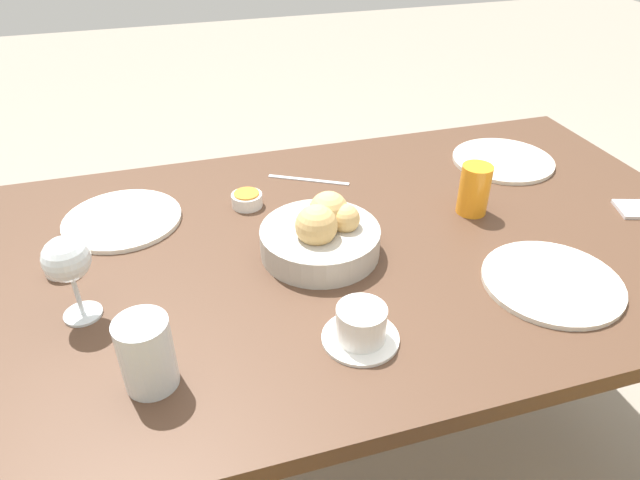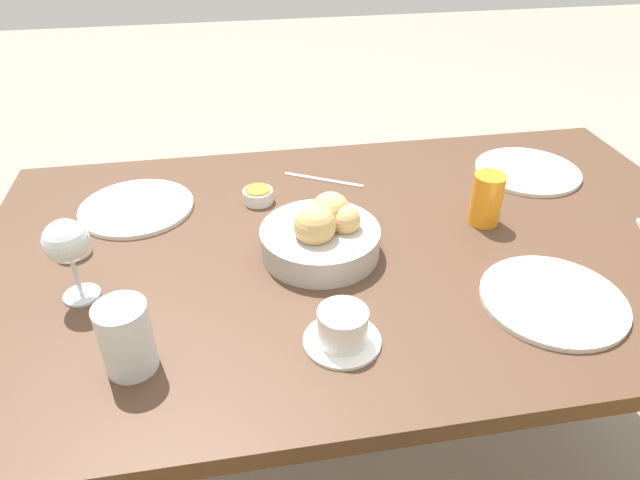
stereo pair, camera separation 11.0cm
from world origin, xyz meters
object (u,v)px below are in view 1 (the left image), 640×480
plate_near_left (503,160)px  wine_glass (67,262)px  fork_silver (308,180)px  plate_near_right (122,220)px  coffee_cup (361,326)px  bread_basket (321,234)px  water_tumbler (147,354)px  jam_bowl_honey (247,199)px  jam_bowl_berry (63,264)px  juice_glass (474,189)px  plate_far_center (552,282)px

plate_near_left → wine_glass: (1.00, 0.30, 0.11)m
fork_silver → plate_near_right: bearing=8.4°
plate_near_left → coffee_cup: (0.57, 0.50, 0.02)m
bread_basket → wine_glass: (0.44, 0.06, 0.07)m
plate_near_right → water_tumbler: water_tumbler is taller
bread_basket → fork_silver: (-0.06, -0.29, -0.04)m
plate_near_left → water_tumbler: size_ratio=2.13×
wine_glass → jam_bowl_honey: wine_glass is taller
water_tumbler → wine_glass: (0.11, -0.19, 0.05)m
wine_glass → jam_bowl_berry: (0.04, -0.14, -0.10)m
plate_near_right → jam_bowl_berry: bearing=54.1°
water_tumbler → fork_silver: 0.67m
bread_basket → coffee_cup: size_ratio=1.85×
water_tumbler → wine_glass: bearing=-60.6°
plate_near_left → water_tumbler: water_tumbler is taller
water_tumbler → wine_glass: wine_glass is taller
bread_basket → fork_silver: 0.30m
juice_glass → jam_bowl_berry: bearing=-2.0°
coffee_cup → fork_silver: size_ratio=0.71×
plate_near_left → jam_bowl_berry: jam_bowl_berry is taller
jam_bowl_honey → water_tumbler: bearing=63.7°
plate_near_right → coffee_cup: size_ratio=1.96×
wine_glass → fork_silver: bearing=-144.7°
jam_bowl_berry → plate_far_center: bearing=160.7°
water_tumbler → coffee_cup: water_tumbler is taller
plate_near_right → wine_glass: size_ratio=1.58×
coffee_cup → jam_bowl_berry: 0.58m
plate_far_center → water_tumbler: 0.71m
plate_near_left → fork_silver: size_ratio=1.41×
jam_bowl_berry → fork_silver: jam_bowl_berry is taller
plate_near_right → jam_bowl_berry: 0.18m
plate_near_right → water_tumbler: 0.48m
juice_glass → fork_silver: (0.30, -0.24, -0.05)m
juice_glass → wine_glass: wine_glass is taller
bread_basket → jam_bowl_honey: (0.11, -0.22, -0.03)m
plate_near_right → fork_silver: bearing=-171.6°
plate_far_center → jam_bowl_berry: 0.90m
juice_glass → water_tumbler: bearing=23.3°
jam_bowl_honey → fork_silver: jam_bowl_honey is taller
jam_bowl_berry → jam_bowl_honey: same height
wine_glass → plate_near_right: bearing=-103.3°
juice_glass → fork_silver: size_ratio=0.62×
plate_near_left → coffee_cup: 0.75m
jam_bowl_honey → plate_near_right: bearing=-2.4°
plate_far_center → juice_glass: 0.28m
jam_bowl_honey → jam_bowl_berry: bearing=20.1°
plate_far_center → juice_glass: size_ratio=2.27×
wine_glass → jam_bowl_honey: size_ratio=2.29×
plate_near_right → water_tumbler: bearing=94.4°
plate_far_center → wine_glass: bearing=-11.0°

